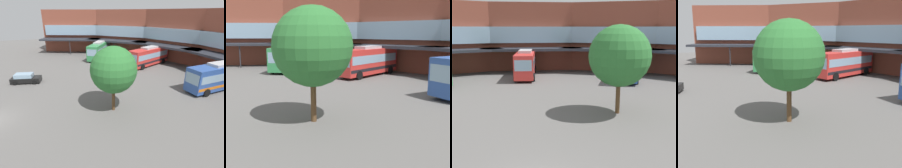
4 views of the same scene
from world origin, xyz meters
TOP-DOWN VIEW (x-y plane):
  - station_building at (0.00, 27.44)m, footprint 80.97×35.51m
  - bus_0 at (-21.85, 18.72)m, footprint 10.27×8.35m
  - bus_2 at (-11.62, 26.32)m, footprint 5.83×10.56m
  - bus_3 at (2.86, 28.63)m, footprint 3.02×10.51m
  - parked_car at (-10.36, 2.58)m, footprint 2.88×4.72m
  - plaza_tree at (2.68, 12.33)m, footprint 5.04×5.04m

SIDE VIEW (x-z plane):
  - parked_car at x=-10.36m, z-range -0.03..1.50m
  - bus_2 at x=-11.62m, z-range 0.02..3.96m
  - bus_0 at x=-21.85m, z-range 0.02..3.97m
  - bus_3 at x=2.86m, z-range 0.02..4.01m
  - plaza_tree at x=2.68m, z-range 1.15..8.50m
  - station_building at x=0.00m, z-range 0.03..11.20m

